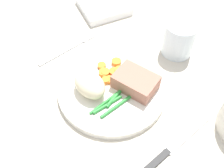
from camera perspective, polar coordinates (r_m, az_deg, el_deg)
dining_table at (r=61.41cm, az=3.66°, el=-1.00°), size 120.00×90.00×2.00cm
dinner_plate at (r=58.96cm, az=0.00°, el=-1.08°), size 23.98×23.98×1.60cm
meat_portion at (r=57.18cm, az=4.99°, el=0.43°), size 10.27×8.43×3.43cm
mashed_potatoes at (r=55.97cm, az=-4.80°, el=-0.09°), size 7.92×5.54×4.66cm
carrot_slices at (r=60.42cm, az=-0.29°, el=2.67°), size 6.32×7.41×1.21cm
green_beans at (r=55.71cm, az=0.18°, el=-3.62°), size 3.67×10.32×0.79cm
fork at (r=68.97cm, az=-9.61°, el=7.30°), size 1.44×16.60×0.40cm
knife at (r=53.62cm, az=12.58°, el=-13.29°), size 1.70×20.50×0.64cm
water_glass at (r=67.34cm, az=14.08°, el=9.06°), size 7.67×7.67×8.44cm
napkin at (r=80.63cm, az=-1.81°, el=16.36°), size 15.57×15.87×2.07cm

